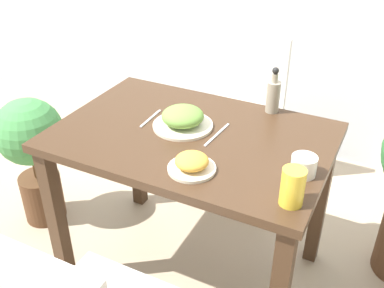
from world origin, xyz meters
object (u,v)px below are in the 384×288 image
(food_plate, at_px, (183,118))
(potted_plant_left, at_px, (32,148))
(side_plate, at_px, (192,163))
(sauce_bottle, at_px, (273,95))
(juice_glass, at_px, (293,187))
(chair_far, at_px, (243,108))
(drink_cup, at_px, (304,166))

(food_plate, distance_m, potted_plant_left, 0.90)
(side_plate, xyz_separation_m, sauce_bottle, (0.11, 0.55, 0.05))
(food_plate, height_order, sauce_bottle, sauce_bottle)
(sauce_bottle, height_order, potted_plant_left, sauce_bottle)
(juice_glass, relative_size, potted_plant_left, 0.18)
(chair_far, bearing_deg, side_plate, -80.10)
(chair_far, xyz_separation_m, juice_glass, (0.53, -1.00, 0.30))
(drink_cup, distance_m, potted_plant_left, 1.39)
(drink_cup, xyz_separation_m, juice_glass, (0.01, -0.17, 0.03))
(drink_cup, xyz_separation_m, potted_plant_left, (-1.35, 0.06, -0.34))
(side_plate, height_order, drink_cup, drink_cup)
(food_plate, xyz_separation_m, potted_plant_left, (-0.83, -0.06, -0.34))
(food_plate, relative_size, side_plate, 1.44)
(drink_cup, distance_m, sauce_bottle, 0.48)
(food_plate, xyz_separation_m, side_plate, (0.17, -0.26, -0.01))
(food_plate, bearing_deg, drink_cup, -12.34)
(potted_plant_left, bearing_deg, juice_glass, -9.56)
(chair_far, xyz_separation_m, food_plate, (-0.00, -0.72, 0.28))
(side_plate, bearing_deg, juice_glass, -4.07)
(side_plate, bearing_deg, potted_plant_left, 168.51)
(juice_glass, bearing_deg, potted_plant_left, 170.44)
(drink_cup, bearing_deg, side_plate, -157.33)
(sauce_bottle, bearing_deg, drink_cup, -59.23)
(chair_far, height_order, side_plate, chair_far)
(food_plate, bearing_deg, potted_plant_left, -176.01)
(drink_cup, bearing_deg, food_plate, 167.66)
(drink_cup, height_order, potted_plant_left, drink_cup)
(chair_far, distance_m, side_plate, 1.03)
(side_plate, relative_size, drink_cup, 1.93)
(juice_glass, bearing_deg, chair_far, 117.74)
(juice_glass, xyz_separation_m, sauce_bottle, (-0.25, 0.58, 0.02))
(drink_cup, relative_size, juice_glass, 0.70)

